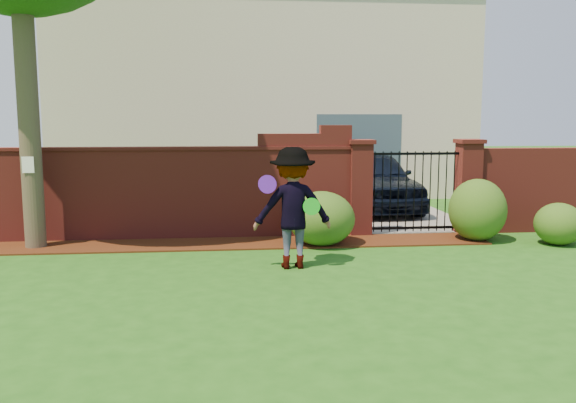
{
  "coord_description": "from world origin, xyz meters",
  "views": [
    {
      "loc": [
        -0.24,
        -7.54,
        2.3
      ],
      "look_at": [
        0.7,
        1.4,
        1.05
      ],
      "focal_mm": 37.64,
      "sensor_mm": 36.0,
      "label": 1
    }
  ],
  "objects": [
    {
      "name": "ground",
      "position": [
        0.0,
        0.0,
        -0.01
      ],
      "size": [
        80.0,
        80.0,
        0.01
      ],
      "primitive_type": "cube",
      "color": "#1F5114",
      "rests_on": "ground"
    },
    {
      "name": "mulch_bed",
      "position": [
        -0.95,
        3.34,
        0.01
      ],
      "size": [
        11.1,
        1.08,
        0.03
      ],
      "primitive_type": "cube",
      "color": "#341609",
      "rests_on": "ground"
    },
    {
      "name": "brick_wall",
      "position": [
        -2.01,
        4.0,
        0.93
      ],
      "size": [
        8.7,
        0.31,
        2.16
      ],
      "color": "maroon",
      "rests_on": "ground"
    },
    {
      "name": "brick_wall_return",
      "position": [
        6.6,
        4.0,
        0.85
      ],
      "size": [
        4.0,
        0.25,
        1.7
      ],
      "primitive_type": "cube",
      "color": "maroon",
      "rests_on": "ground"
    },
    {
      "name": "pillar_left",
      "position": [
        2.4,
        4.0,
        0.96
      ],
      "size": [
        0.5,
        0.5,
        1.88
      ],
      "color": "maroon",
      "rests_on": "ground"
    },
    {
      "name": "pillar_right",
      "position": [
        4.6,
        4.0,
        0.96
      ],
      "size": [
        0.5,
        0.5,
        1.88
      ],
      "color": "maroon",
      "rests_on": "ground"
    },
    {
      "name": "iron_gate",
      "position": [
        3.5,
        4.0,
        0.85
      ],
      "size": [
        1.78,
        0.03,
        1.6
      ],
      "color": "black",
      "rests_on": "ground"
    },
    {
      "name": "driveway",
      "position": [
        3.5,
        8.0,
        0.01
      ],
      "size": [
        3.2,
        8.0,
        0.01
      ],
      "primitive_type": "cube",
      "color": "slate",
      "rests_on": "ground"
    },
    {
      "name": "house",
      "position": [
        1.0,
        12.0,
        3.16
      ],
      "size": [
        12.4,
        6.4,
        6.3
      ],
      "color": "beige",
      "rests_on": "ground"
    },
    {
      "name": "car",
      "position": [
        3.46,
        7.07,
        0.75
      ],
      "size": [
        2.0,
        4.47,
        1.49
      ],
      "primitive_type": "imported",
      "rotation": [
        0.0,
        0.0,
        0.06
      ],
      "color": "black",
      "rests_on": "ground"
    },
    {
      "name": "paper_notice",
      "position": [
        -3.6,
        3.21,
        1.5
      ],
      "size": [
        0.2,
        0.01,
        0.28
      ],
      "primitive_type": "cube",
      "color": "white",
      "rests_on": "tree"
    },
    {
      "name": "shrub_left",
      "position": [
        1.49,
        3.08,
        0.5
      ],
      "size": [
        1.21,
        1.21,
        0.99
      ],
      "primitive_type": "ellipsoid",
      "color": "#244E17",
      "rests_on": "ground"
    },
    {
      "name": "shrub_middle",
      "position": [
        4.47,
        3.19,
        0.59
      ],
      "size": [
        1.07,
        1.07,
        1.17
      ],
      "primitive_type": "ellipsoid",
      "color": "#244E17",
      "rests_on": "ground"
    },
    {
      "name": "shrub_right",
      "position": [
        5.8,
        2.69,
        0.39
      ],
      "size": [
        0.87,
        0.87,
        0.77
      ],
      "primitive_type": "ellipsoid",
      "color": "#244E17",
      "rests_on": "ground"
    },
    {
      "name": "man",
      "position": [
        0.79,
        1.5,
        0.93
      ],
      "size": [
        1.22,
        0.72,
        1.86
      ],
      "primitive_type": "imported",
      "rotation": [
        0.0,
        0.0,
        3.17
      ],
      "color": "gray",
      "rests_on": "ground"
    },
    {
      "name": "frisbee_purple",
      "position": [
        0.39,
        1.35,
        1.32
      ],
      "size": [
        0.29,
        0.13,
        0.28
      ],
      "primitive_type": "cylinder",
      "rotation": [
        1.36,
        0.0,
        0.16
      ],
      "color": "#581BA9",
      "rests_on": "man"
    },
    {
      "name": "frisbee_green",
      "position": [
        1.05,
        1.32,
        0.98
      ],
      "size": [
        0.26,
        0.07,
        0.26
      ],
      "primitive_type": "cylinder",
      "rotation": [
        1.43,
        0.0,
        -0.03
      ],
      "color": "#16A818",
      "rests_on": "man"
    }
  ]
}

